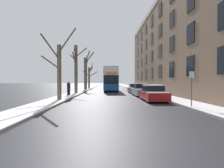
{
  "coord_description": "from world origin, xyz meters",
  "views": [
    {
      "loc": [
        -0.79,
        -5.81,
        1.81
      ],
      "look_at": [
        -0.08,
        21.62,
        1.37
      ],
      "focal_mm": 28.0,
      "sensor_mm": 36.0,
      "label": 1
    }
  ],
  "objects_px": {
    "bare_tree_left_0": "(59,69)",
    "parked_car_0": "(153,94)",
    "parked_car_2": "(135,89)",
    "parked_car_1": "(141,90)",
    "bare_tree_left_3": "(89,76)",
    "street_sign_post": "(192,87)",
    "double_decker_bus": "(111,78)",
    "bare_tree_left_2": "(86,72)",
    "pedestrian_left_sidewalk": "(69,88)",
    "bare_tree_left_1": "(76,67)"
  },
  "relations": [
    {
      "from": "bare_tree_left_0",
      "to": "pedestrian_left_sidewalk",
      "type": "distance_m",
      "value": 5.3
    },
    {
      "from": "double_decker_bus",
      "to": "bare_tree_left_0",
      "type": "bearing_deg",
      "value": -106.52
    },
    {
      "from": "bare_tree_left_0",
      "to": "parked_car_1",
      "type": "bearing_deg",
      "value": 32.18
    },
    {
      "from": "parked_car_0",
      "to": "bare_tree_left_2",
      "type": "bearing_deg",
      "value": 113.64
    },
    {
      "from": "bare_tree_left_2",
      "to": "pedestrian_left_sidewalk",
      "type": "relative_size",
      "value": 4.21
    },
    {
      "from": "bare_tree_left_0",
      "to": "parked_car_1",
      "type": "height_order",
      "value": "bare_tree_left_0"
    },
    {
      "from": "parked_car_2",
      "to": "parked_car_1",
      "type": "bearing_deg",
      "value": -90.0
    },
    {
      "from": "double_decker_bus",
      "to": "parked_car_1",
      "type": "bearing_deg",
      "value": -72.49
    },
    {
      "from": "bare_tree_left_1",
      "to": "street_sign_post",
      "type": "relative_size",
      "value": 2.82
    },
    {
      "from": "bare_tree_left_3",
      "to": "parked_car_1",
      "type": "xyz_separation_m",
      "value": [
        8.74,
        -22.83,
        -2.3
      ]
    },
    {
      "from": "bare_tree_left_3",
      "to": "pedestrian_left_sidewalk",
      "type": "relative_size",
      "value": 3.55
    },
    {
      "from": "bare_tree_left_2",
      "to": "bare_tree_left_3",
      "type": "distance_m",
      "value": 8.9
    },
    {
      "from": "parked_car_0",
      "to": "parked_car_2",
      "type": "distance_m",
      "value": 10.65
    },
    {
      "from": "pedestrian_left_sidewalk",
      "to": "street_sign_post",
      "type": "height_order",
      "value": "street_sign_post"
    },
    {
      "from": "parked_car_2",
      "to": "street_sign_post",
      "type": "xyz_separation_m",
      "value": [
        1.38,
        -15.06,
        0.75
      ]
    },
    {
      "from": "parked_car_2",
      "to": "street_sign_post",
      "type": "relative_size",
      "value": 1.68
    },
    {
      "from": "bare_tree_left_0",
      "to": "double_decker_bus",
      "type": "xyz_separation_m",
      "value": [
        4.97,
        16.77,
        -0.52
      ]
    },
    {
      "from": "bare_tree_left_2",
      "to": "parked_car_0",
      "type": "xyz_separation_m",
      "value": [
        8.53,
        -19.5,
        -2.96
      ]
    },
    {
      "from": "bare_tree_left_1",
      "to": "bare_tree_left_3",
      "type": "xyz_separation_m",
      "value": [
        -0.06,
        19.05,
        -0.77
      ]
    },
    {
      "from": "parked_car_1",
      "to": "parked_car_2",
      "type": "xyz_separation_m",
      "value": [
        0.0,
        5.11,
        -0.04
      ]
    },
    {
      "from": "street_sign_post",
      "to": "pedestrian_left_sidewalk",
      "type": "bearing_deg",
      "value": 136.97
    },
    {
      "from": "double_decker_bus",
      "to": "pedestrian_left_sidewalk",
      "type": "xyz_separation_m",
      "value": [
        -5.2,
        -11.84,
        -1.39
      ]
    },
    {
      "from": "bare_tree_left_0",
      "to": "bare_tree_left_2",
      "type": "height_order",
      "value": "bare_tree_left_2"
    },
    {
      "from": "bare_tree_left_3",
      "to": "double_decker_bus",
      "type": "distance_m",
      "value": 12.57
    },
    {
      "from": "parked_car_0",
      "to": "parked_car_1",
      "type": "height_order",
      "value": "parked_car_1"
    },
    {
      "from": "double_decker_bus",
      "to": "parked_car_2",
      "type": "bearing_deg",
      "value": -60.21
    },
    {
      "from": "bare_tree_left_0",
      "to": "street_sign_post",
      "type": "bearing_deg",
      "value": -24.63
    },
    {
      "from": "parked_car_2",
      "to": "street_sign_post",
      "type": "distance_m",
      "value": 15.14
    },
    {
      "from": "parked_car_0",
      "to": "pedestrian_left_sidewalk",
      "type": "relative_size",
      "value": 2.21
    },
    {
      "from": "bare_tree_left_0",
      "to": "bare_tree_left_1",
      "type": "height_order",
      "value": "bare_tree_left_1"
    },
    {
      "from": "bare_tree_left_0",
      "to": "parked_car_2",
      "type": "bearing_deg",
      "value": 50.79
    },
    {
      "from": "bare_tree_left_1",
      "to": "bare_tree_left_3",
      "type": "height_order",
      "value": "bare_tree_left_1"
    },
    {
      "from": "parked_car_0",
      "to": "parked_car_2",
      "type": "height_order",
      "value": "parked_car_0"
    },
    {
      "from": "double_decker_bus",
      "to": "parked_car_2",
      "type": "relative_size",
      "value": 2.52
    },
    {
      "from": "bare_tree_left_0",
      "to": "bare_tree_left_3",
      "type": "bearing_deg",
      "value": 90.35
    },
    {
      "from": "bare_tree_left_0",
      "to": "parked_car_0",
      "type": "relative_size",
      "value": 1.67
    },
    {
      "from": "bare_tree_left_1",
      "to": "parked_car_0",
      "type": "bearing_deg",
      "value": -47.06
    },
    {
      "from": "bare_tree_left_3",
      "to": "parked_car_0",
      "type": "height_order",
      "value": "bare_tree_left_3"
    },
    {
      "from": "bare_tree_left_3",
      "to": "parked_car_0",
      "type": "bearing_deg",
      "value": -72.89
    },
    {
      "from": "bare_tree_left_3",
      "to": "parked_car_0",
      "type": "xyz_separation_m",
      "value": [
        8.74,
        -28.37,
        -2.34
      ]
    },
    {
      "from": "bare_tree_left_3",
      "to": "street_sign_post",
      "type": "bearing_deg",
      "value": -72.85
    },
    {
      "from": "street_sign_post",
      "to": "bare_tree_left_2",
      "type": "bearing_deg",
      "value": 112.52
    },
    {
      "from": "bare_tree_left_1",
      "to": "parked_car_1",
      "type": "xyz_separation_m",
      "value": [
        8.67,
        -3.79,
        -3.07
      ]
    },
    {
      "from": "bare_tree_left_1",
      "to": "double_decker_bus",
      "type": "xyz_separation_m",
      "value": [
        5.08,
        7.6,
        -1.38
      ]
    },
    {
      "from": "bare_tree_left_2",
      "to": "parked_car_1",
      "type": "xyz_separation_m",
      "value": [
        8.53,
        -13.96,
        -2.92
      ]
    },
    {
      "from": "bare_tree_left_2",
      "to": "parked_car_0",
      "type": "relative_size",
      "value": 1.91
    },
    {
      "from": "parked_car_0",
      "to": "bare_tree_left_0",
      "type": "bearing_deg",
      "value": 179.02
    },
    {
      "from": "bare_tree_left_0",
      "to": "bare_tree_left_2",
      "type": "xyz_separation_m",
      "value": [
        0.03,
        19.35,
        0.72
      ]
    },
    {
      "from": "bare_tree_left_2",
      "to": "parked_car_2",
      "type": "relative_size",
      "value": 1.86
    },
    {
      "from": "bare_tree_left_3",
      "to": "parked_car_2",
      "type": "distance_m",
      "value": 19.9
    }
  ]
}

